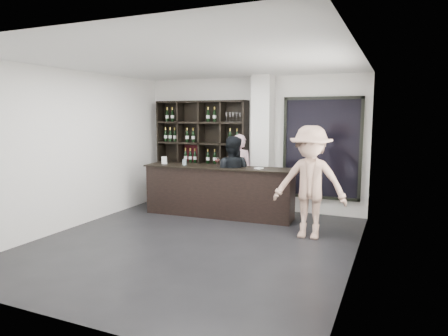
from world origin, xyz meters
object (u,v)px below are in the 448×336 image
at_px(wine_shelf, 202,153).
at_px(taster_black, 232,177).
at_px(customer, 310,182).
at_px(taster_pink, 239,172).
at_px(tasting_counter, 219,191).

height_order(wine_shelf, taster_black, wine_shelf).
height_order(taster_black, customer, customer).
bearing_deg(wine_shelf, taster_black, -34.25).
bearing_deg(taster_pink, tasting_counter, 71.36).
distance_m(wine_shelf, tasting_counter, 1.33).
bearing_deg(tasting_counter, taster_pink, 69.46).
bearing_deg(customer, tasting_counter, 160.21).
bearing_deg(taster_black, wine_shelf, -41.35).
relative_size(wine_shelf, customer, 1.26).
distance_m(wine_shelf, taster_black, 1.32).
relative_size(taster_pink, customer, 0.88).
relative_size(tasting_counter, taster_pink, 1.88).
distance_m(taster_pink, taster_black, 0.55).
height_order(wine_shelf, customer, wine_shelf).
height_order(taster_pink, taster_black, taster_pink).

